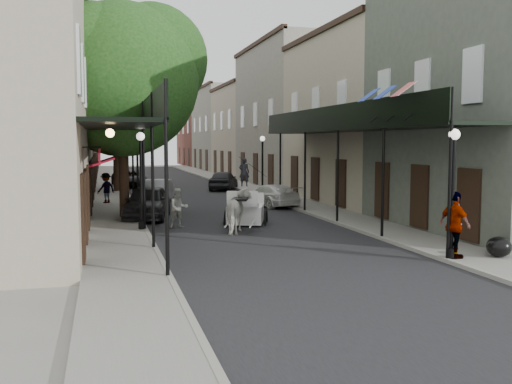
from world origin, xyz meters
TOP-DOWN VIEW (x-y plane):
  - ground at (0.00, 0.00)m, footprint 140.00×140.00m
  - road at (0.00, 20.00)m, footprint 8.00×90.00m
  - sidewalk_left at (-5.00, 20.00)m, footprint 2.20×90.00m
  - sidewalk_right at (5.00, 20.00)m, footprint 2.20×90.00m
  - building_row_left at (-8.60, 30.00)m, footprint 5.00×80.00m
  - building_row_right at (8.60, 30.00)m, footprint 5.00×80.00m
  - gallery_left at (-4.79, 6.98)m, footprint 2.20×18.05m
  - gallery_right at (4.79, 6.98)m, footprint 2.20×18.05m
  - tree_near at (-4.20, 10.18)m, footprint 7.31×6.80m
  - tree_far at (-4.25, 24.18)m, footprint 6.45×6.00m
  - lamppost_right_near at (4.10, -2.00)m, footprint 0.32×0.32m
  - lamppost_left at (-4.10, 6.00)m, footprint 0.32×0.32m
  - lamppost_right_far at (4.10, 18.00)m, footprint 0.32×0.32m
  - horse at (-0.51, 4.83)m, footprint 1.54×2.20m
  - carriage at (0.38, 7.31)m, footprint 2.29×2.83m
  - pedestrian_walking at (-2.59, 6.72)m, footprint 0.88×0.73m
  - pedestrian_sidewalk_left at (-5.37, 16.11)m, footprint 1.23×1.13m
  - pedestrian_sidewalk_right at (4.20, -2.00)m, footprint 0.67×1.20m
  - car_left_near at (-3.60, 9.80)m, footprint 2.69×4.73m
  - car_left_mid at (-2.60, 16.44)m, footprint 2.44×4.26m
  - car_left_far at (-3.56, 28.94)m, footprint 2.72×4.99m
  - car_right_near at (3.15, 13.10)m, footprint 2.65×4.41m
  - car_right_far at (2.90, 24.14)m, footprint 3.08×4.51m
  - trash_bags at (5.67, -2.03)m, footprint 0.96×1.11m

SIDE VIEW (x-z plane):
  - ground at x=0.00m, z-range 0.00..0.00m
  - road at x=0.00m, z-range 0.00..0.01m
  - sidewalk_left at x=-5.00m, z-range 0.00..0.12m
  - sidewalk_right at x=5.00m, z-range 0.00..0.12m
  - trash_bags at x=5.67m, z-range 0.10..0.70m
  - car_right_near at x=3.15m, z-range 0.00..1.20m
  - car_left_far at x=-3.56m, z-range 0.00..1.33m
  - car_left_mid at x=-2.60m, z-range 0.00..1.33m
  - car_right_far at x=2.90m, z-range 0.00..1.43m
  - car_left_near at x=-3.60m, z-range 0.00..1.52m
  - pedestrian_walking at x=-2.59m, z-range 0.00..1.61m
  - horse at x=-0.51m, z-range 0.00..1.69m
  - pedestrian_sidewalk_left at x=-5.37m, z-range 0.12..1.78m
  - pedestrian_sidewalk_right at x=4.20m, z-range 0.12..2.05m
  - carriage at x=0.38m, z-range -0.32..2.52m
  - lamppost_right_near at x=4.10m, z-range 0.19..3.90m
  - lamppost_left at x=-4.10m, z-range 0.19..3.90m
  - lamppost_right_far at x=4.10m, z-range 0.19..3.90m
  - gallery_left at x=-4.79m, z-range 1.61..6.49m
  - gallery_right at x=4.79m, z-range 1.61..6.49m
  - building_row_left at x=-8.60m, z-range 0.00..10.50m
  - building_row_right at x=8.60m, z-range 0.00..10.50m
  - tree_far at x=-4.25m, z-range 1.53..10.14m
  - tree_near at x=-4.20m, z-range 1.67..11.30m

